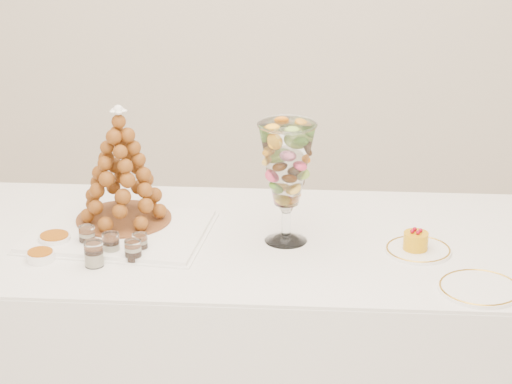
{
  "coord_description": "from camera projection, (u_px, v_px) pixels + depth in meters",
  "views": [
    {
      "loc": [
        0.26,
        -2.67,
        2.13
      ],
      "look_at": [
        0.03,
        0.22,
        0.98
      ],
      "focal_mm": 70.0,
      "sensor_mm": 36.0,
      "label": 1
    }
  ],
  "objects": [
    {
      "name": "buffet_table",
      "position": [
        238.0,
        353.0,
        3.3
      ],
      "size": [
        2.2,
        0.91,
        0.83
      ],
      "rotation": [
        0.0,
        0.0,
        0.01
      ],
      "color": "white",
      "rests_on": "ground"
    },
    {
      "name": "ramekin_front",
      "position": [
        40.0,
        256.0,
        2.99
      ],
      "size": [
        0.08,
        0.08,
        0.03
      ],
      "primitive_type": "cylinder",
      "color": "white",
      "rests_on": "buffet_table"
    },
    {
      "name": "mousse_cake",
      "position": [
        416.0,
        241.0,
        3.04
      ],
      "size": [
        0.08,
        0.08,
        0.07
      ],
      "color": "#DB9B0A",
      "rests_on": "cake_plate"
    },
    {
      "name": "cake_plate",
      "position": [
        418.0,
        250.0,
        3.05
      ],
      "size": [
        0.2,
        0.2,
        0.01
      ],
      "primitive_type": "cylinder",
      "color": "white",
      "rests_on": "buffet_table"
    },
    {
      "name": "spare_plate",
      "position": [
        479.0,
        289.0,
        2.81
      ],
      "size": [
        0.23,
        0.23,
        0.01
      ],
      "primitive_type": "cylinder",
      "color": "white",
      "rests_on": "buffet_table"
    },
    {
      "name": "macaron_vase",
      "position": [
        287.0,
        166.0,
        3.04
      ],
      "size": [
        0.17,
        0.17,
        0.38
      ],
      "color": "white",
      "rests_on": "buffet_table"
    },
    {
      "name": "ramekin_back",
      "position": [
        55.0,
        240.0,
        3.09
      ],
      "size": [
        0.1,
        0.1,
        0.03
      ],
      "primitive_type": "cylinder",
      "color": "white",
      "rests_on": "buffet_table"
    },
    {
      "name": "verrine_c",
      "position": [
        140.0,
        244.0,
        3.03
      ],
      "size": [
        0.06,
        0.06,
        0.06
      ],
      "primitive_type": "cylinder",
      "rotation": [
        0.0,
        0.0,
        -0.2
      ],
      "color": "white",
      "rests_on": "buffet_table"
    },
    {
      "name": "verrine_e",
      "position": [
        133.0,
        251.0,
        2.98
      ],
      "size": [
        0.06,
        0.06,
        0.07
      ],
      "primitive_type": "cylinder",
      "rotation": [
        0.0,
        0.0,
        -0.15
      ],
      "color": "white",
      "rests_on": "buffet_table"
    },
    {
      "name": "verrine_b",
      "position": [
        111.0,
        244.0,
        3.02
      ],
      "size": [
        0.07,
        0.07,
        0.07
      ],
      "primitive_type": "cylinder",
      "rotation": [
        0.0,
        0.0,
        -0.33
      ],
      "color": "white",
      "rests_on": "buffet_table"
    },
    {
      "name": "croquembouche",
      "position": [
        121.0,
        165.0,
        3.17
      ],
      "size": [
        0.31,
        0.31,
        0.39
      ],
      "rotation": [
        0.0,
        0.0,
        -0.25
      ],
      "color": "brown",
      "rests_on": "lace_tray"
    },
    {
      "name": "verrine_d",
      "position": [
        94.0,
        254.0,
        2.95
      ],
      "size": [
        0.07,
        0.07,
        0.08
      ],
      "primitive_type": "cylinder",
      "rotation": [
        0.0,
        0.0,
        0.28
      ],
      "color": "white",
      "rests_on": "buffet_table"
    },
    {
      "name": "verrine_a",
      "position": [
        87.0,
        236.0,
        3.08
      ],
      "size": [
        0.05,
        0.05,
        0.07
      ],
      "primitive_type": "cylinder",
      "rotation": [
        0.0,
        0.0,
        -0.01
      ],
      "color": "white",
      "rests_on": "buffet_table"
    },
    {
      "name": "lace_tray",
      "position": [
        118.0,
        231.0,
        3.17
      ],
      "size": [
        0.58,
        0.46,
        0.02
      ],
      "primitive_type": "cube",
      "rotation": [
        0.0,
        0.0,
        -0.1
      ],
      "color": "white",
      "rests_on": "buffet_table"
    }
  ]
}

